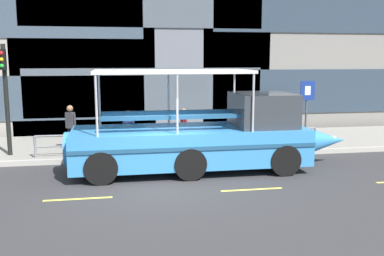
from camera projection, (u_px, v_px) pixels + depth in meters
ground_plane at (164, 184)px, 12.65m from camera, size 120.00×120.00×0.00m
sidewalk at (150, 144)px, 18.08m from camera, size 32.00×4.80×0.18m
curb_edge at (155, 158)px, 15.66m from camera, size 32.00×0.18×0.18m
lane_centreline at (168, 194)px, 11.75m from camera, size 25.80×0.12×0.01m
curb_guardrail at (183, 138)px, 16.07m from camera, size 10.73×0.09×0.81m
traffic_light_pole at (5, 89)px, 15.29m from camera, size 0.24×0.46×4.02m
parking_sign at (307, 102)px, 17.17m from camera, size 0.60×0.12×2.62m
duck_tour_boat at (207, 138)px, 14.17m from camera, size 9.52×2.57×3.33m
pedestrian_near_bow at (271, 120)px, 17.58m from camera, size 0.22×0.47×1.63m
pedestrian_mid_left at (184, 124)px, 17.08m from camera, size 0.24×0.43×1.55m
pedestrian_mid_right at (129, 126)px, 16.43m from camera, size 0.44×0.21×1.53m
pedestrian_near_stern at (71, 123)px, 16.33m from camera, size 0.42×0.35×1.75m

